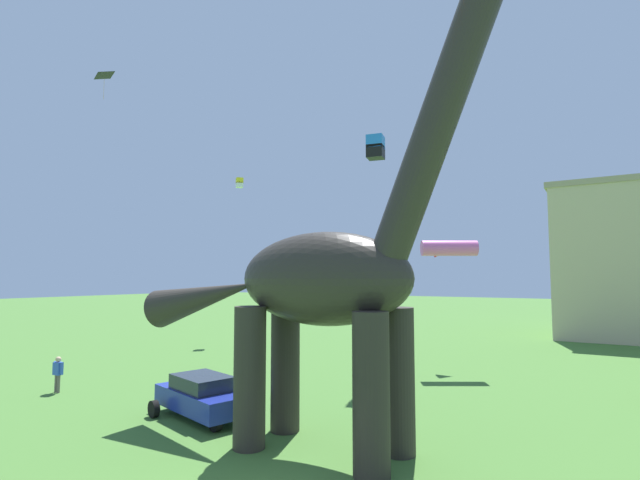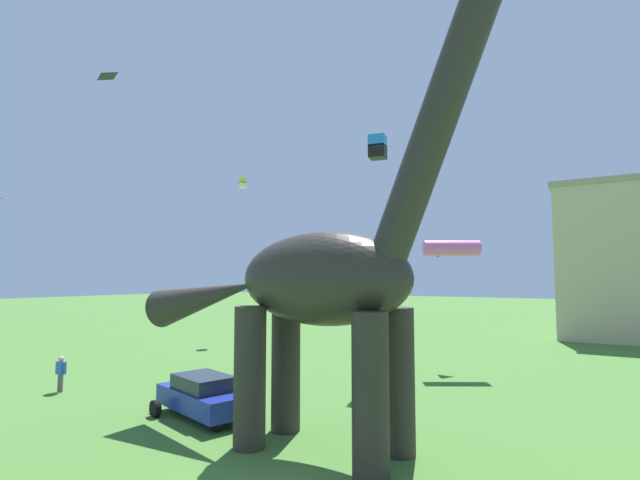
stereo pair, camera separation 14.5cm
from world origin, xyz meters
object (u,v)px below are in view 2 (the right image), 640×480
at_px(person_vendor_side, 61,370).
at_px(kite_near_high, 107,76).
at_px(kite_apex, 378,147).
at_px(dinosaur_sculpture, 321,279).
at_px(kite_near_low, 243,183).
at_px(kite_far_left, 399,228).
at_px(parked_sedan_left, 203,395).
at_px(kite_high_left, 450,248).

relative_size(person_vendor_side, kite_near_high, 0.97).
bearing_deg(kite_apex, dinosaur_sculpture, -74.18).
height_order(kite_near_low, kite_near_high, kite_near_high).
distance_m(kite_far_left, kite_apex, 6.40).
bearing_deg(dinosaur_sculpture, person_vendor_side, 164.35).
bearing_deg(parked_sedan_left, dinosaur_sculpture, 10.03).
bearing_deg(parked_sedan_left, kite_near_high, 178.55).
xyz_separation_m(kite_near_low, kite_near_high, (1.48, -14.25, 3.99)).
distance_m(kite_near_low, kite_high_left, 20.87).
relative_size(person_vendor_side, kite_high_left, 0.49).
relative_size(dinosaur_sculpture, kite_near_low, 16.89).
xyz_separation_m(kite_high_left, kite_apex, (-3.06, -3.18, 5.68)).
height_order(kite_near_low, kite_high_left, kite_near_low).
bearing_deg(kite_high_left, person_vendor_side, -133.11).
bearing_deg(kite_high_left, kite_apex, -133.85).
relative_size(kite_far_left, kite_apex, 1.01).
bearing_deg(person_vendor_side, kite_near_low, 132.59).
xyz_separation_m(parked_sedan_left, kite_near_high, (-12.57, 3.90, 16.69)).
bearing_deg(person_vendor_side, kite_near_high, 158.62).
distance_m(parked_sedan_left, kite_apex, 16.17).
relative_size(parked_sedan_left, kite_near_low, 5.35).
height_order(kite_high_left, kite_apex, kite_apex).
bearing_deg(person_vendor_side, parked_sedan_left, 29.93).
distance_m(dinosaur_sculpture, kite_near_high, 22.33).
xyz_separation_m(person_vendor_side, kite_near_high, (-4.16, 4.50, 16.52)).
height_order(dinosaur_sculpture, person_vendor_side, dinosaur_sculpture).
xyz_separation_m(kite_high_left, kite_near_high, (-17.89, -10.17, 10.62)).
distance_m(dinosaur_sculpture, kite_far_left, 8.71).
xyz_separation_m(dinosaur_sculpture, kite_apex, (-3.24, 11.44, 7.39)).
bearing_deg(kite_far_left, kite_near_high, -167.31).
bearing_deg(kite_near_high, person_vendor_side, -47.23).
bearing_deg(kite_near_low, kite_far_left, -28.84).
height_order(parked_sedan_left, kite_near_high, kite_near_high).
height_order(dinosaur_sculpture, kite_near_low, dinosaur_sculpture).
distance_m(dinosaur_sculpture, parked_sedan_left, 7.04).
bearing_deg(kite_near_low, person_vendor_side, -73.26).
distance_m(dinosaur_sculpture, person_vendor_side, 14.53).
distance_m(parked_sedan_left, kite_far_left, 11.33).
xyz_separation_m(person_vendor_side, kite_far_left, (13.15, 8.40, 6.55)).
bearing_deg(kite_apex, kite_far_left, -51.21).
bearing_deg(kite_high_left, kite_near_low, 168.10).
bearing_deg(person_vendor_side, kite_apex, 72.95).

